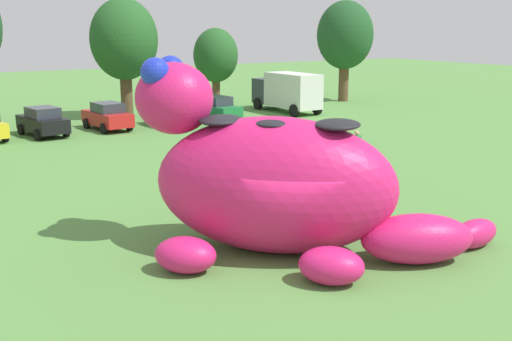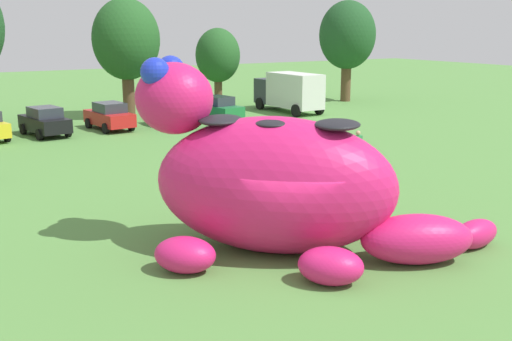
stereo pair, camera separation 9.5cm
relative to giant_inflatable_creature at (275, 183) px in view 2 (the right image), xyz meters
name	(u,v)px [view 2 (the right image)]	position (x,y,z in m)	size (l,w,h in m)	color
ground_plane	(288,265)	(-0.33, -1.18, -2.02)	(160.00, 160.00, 0.00)	#568E42
giant_inflatable_creature	(275,183)	(0.00, 0.00, 0.00)	(10.02, 8.13, 5.52)	#E01E6B
car_black	(45,121)	(-1.30, 23.06, -1.16)	(2.42, 4.32, 1.72)	black
car_red	(109,116)	(2.67, 23.24, -1.16)	(2.30, 4.27, 1.72)	red
car_blue	(173,113)	(6.62, 22.39, -1.16)	(2.19, 4.23, 1.72)	#2347B7
car_green	(217,109)	(10.04, 22.86, -1.16)	(2.47, 4.34, 1.72)	#1E7238
box_truck	(289,91)	(16.84, 24.12, -0.42)	(2.51, 6.46, 2.95)	#333842
tree_centre_left	(126,40)	(5.49, 27.48, 3.38)	(4.65, 4.65, 8.25)	brown
tree_centre	(218,56)	(13.50, 29.21, 2.05)	(3.50, 3.50, 6.21)	brown
tree_centre_right	(347,36)	(24.95, 27.40, 3.52)	(4.77, 4.77, 8.47)	brown
spectator_mid_field	(357,149)	(9.08, 7.07, -1.17)	(0.38, 0.26, 1.71)	#2D334C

